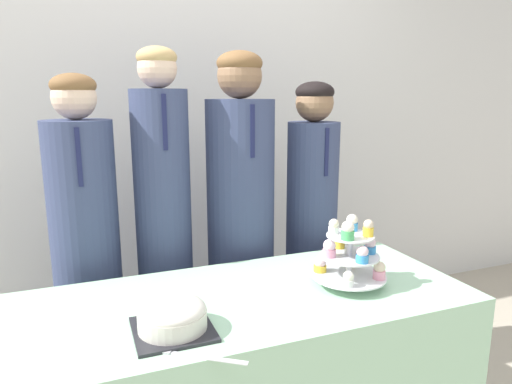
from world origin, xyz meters
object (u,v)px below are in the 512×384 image
(round_cake, at_px, (172,316))
(student_3, at_px, (311,235))
(student_2, at_px, (241,234))
(student_0, at_px, (87,263))
(cake_knife, at_px, (174,353))
(cupcake_stand, at_px, (349,253))
(student_1, at_px, (165,240))

(round_cake, relative_size, student_3, 0.16)
(student_2, height_order, student_3, student_2)
(student_0, distance_m, student_2, 0.68)
(cake_knife, bearing_deg, student_2, 94.37)
(cupcake_stand, bearing_deg, cake_knife, -162.09)
(cake_knife, distance_m, student_3, 1.18)
(cake_knife, height_order, student_0, student_0)
(cupcake_stand, distance_m, student_0, 1.08)
(round_cake, distance_m, student_0, 0.74)
(round_cake, distance_m, student_2, 0.84)
(round_cake, bearing_deg, student_2, 56.73)
(student_1, bearing_deg, cupcake_stand, -47.08)
(student_0, bearing_deg, round_cake, -72.52)
(student_3, bearing_deg, student_2, 180.00)
(round_cake, height_order, cupcake_stand, cupcake_stand)
(student_3, bearing_deg, cupcake_stand, -105.70)
(cupcake_stand, height_order, student_0, student_0)
(student_2, relative_size, student_3, 1.09)
(round_cake, height_order, student_0, student_0)
(student_1, xyz_separation_m, student_3, (0.73, -0.00, -0.06))
(round_cake, bearing_deg, student_0, 107.48)
(round_cake, bearing_deg, student_3, 40.09)
(cake_knife, bearing_deg, student_3, 78.63)
(student_1, bearing_deg, student_2, 0.00)
(student_2, bearing_deg, round_cake, -123.27)
(round_cake, height_order, student_2, student_2)
(round_cake, xyz_separation_m, student_3, (0.83, 0.70, -0.05))
(cupcake_stand, bearing_deg, student_2, 108.68)
(student_3, bearing_deg, student_1, 180.00)
(student_1, bearing_deg, student_3, -0.00)
(cupcake_stand, height_order, student_3, student_3)
(round_cake, bearing_deg, cake_knife, -99.91)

